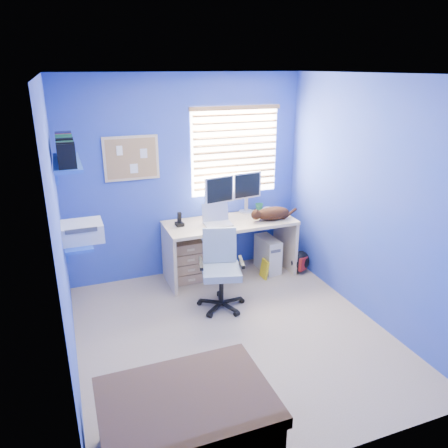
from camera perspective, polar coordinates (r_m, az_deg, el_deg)
name	(u,v)px	position (r m, az deg, el deg)	size (l,w,h in m)	color
floor	(233,334)	(4.56, 1.16, -14.19)	(3.00, 3.20, 0.00)	tan
ceiling	(235,74)	(3.78, 1.43, 19.03)	(3.00, 3.20, 0.00)	white
wall_back	(186,178)	(5.45, -5.04, 5.97)	(3.00, 0.01, 2.50)	#4052BE
wall_front	(334,300)	(2.71, 14.20, -9.65)	(3.00, 0.01, 2.50)	#4052BE
wall_left	(60,239)	(3.74, -20.59, -1.90)	(0.01, 3.20, 2.50)	#4052BE
wall_right	(369,201)	(4.74, 18.38, 2.87)	(0.01, 3.20, 2.50)	#4052BE
desk	(230,249)	(5.56, 0.78, -3.25)	(1.63, 0.65, 0.74)	tan
laptop	(218,216)	(5.28, -0.80, 1.05)	(0.33, 0.26, 0.22)	silver
monitor_left	(219,197)	(5.48, -0.67, 3.53)	(0.40, 0.12, 0.54)	silver
monitor_right	(246,192)	(5.70, 2.93, 4.14)	(0.40, 0.12, 0.54)	silver
phone	(179,219)	(5.28, -5.86, 0.65)	(0.09, 0.11, 0.17)	black
mug	(259,207)	(5.82, 4.62, 2.18)	(0.10, 0.09, 0.10)	#1D633C
cd_spindle	(268,211)	(5.75, 5.77, 1.75)	(0.13, 0.13, 0.07)	silver
cat	(273,213)	(5.50, 6.39, 1.39)	(0.45, 0.23, 0.16)	black
tower_pc	(268,254)	(5.79, 5.73, -3.92)	(0.19, 0.44, 0.45)	beige
drawer_boxes	(188,260)	(5.49, -4.71, -4.77)	(0.35, 0.28, 0.54)	tan
yellow_book	(264,269)	(5.62, 5.30, -5.88)	(0.03, 0.17, 0.24)	yellow
backpack	(300,262)	(5.82, 9.91, -4.86)	(0.25, 0.19, 0.30)	black
bed_corner	(187,428)	(3.26, -4.80, -24.98)	(1.09, 0.77, 0.52)	#513529
office_chair	(221,279)	(4.89, -0.41, -7.22)	(0.62, 0.62, 0.87)	black
window_blinds	(235,151)	(5.57, 1.49, 9.49)	(1.15, 0.05, 1.10)	white
corkboard	(131,158)	(5.24, -12.00, 8.39)	(0.64, 0.02, 0.52)	tan
wall_shelves	(72,192)	(4.40, -19.19, 3.98)	(0.42, 0.90, 1.05)	blue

